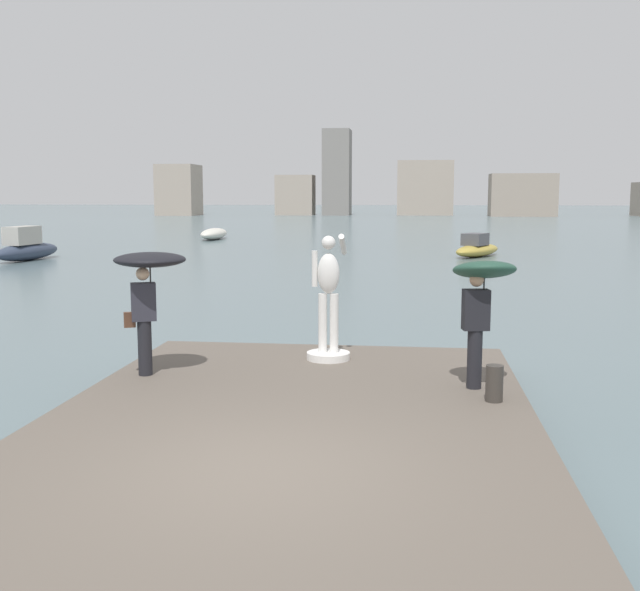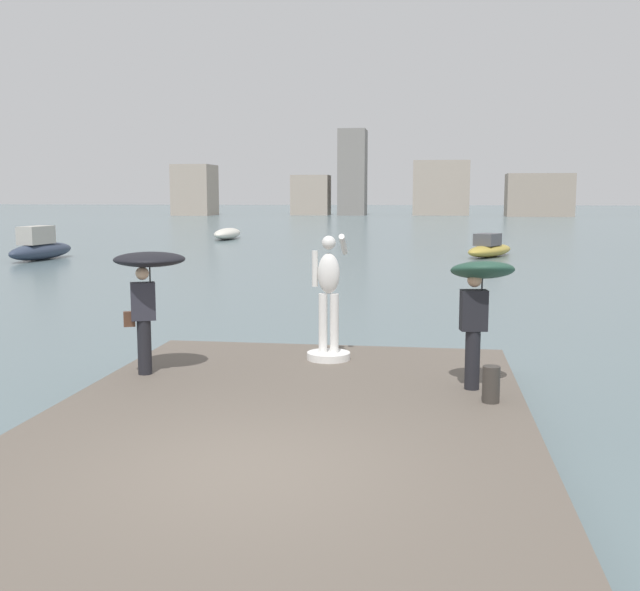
% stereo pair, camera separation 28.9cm
% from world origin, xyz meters
% --- Properties ---
extents(ground_plane, '(400.00, 400.00, 0.00)m').
position_xyz_m(ground_plane, '(0.00, 40.00, 0.00)').
color(ground_plane, slate).
extents(pier, '(6.41, 9.64, 0.40)m').
position_xyz_m(pier, '(0.00, 1.82, 0.20)').
color(pier, '#60564C').
rests_on(pier, ground).
extents(statue_white_figure, '(0.76, 0.94, 2.19)m').
position_xyz_m(statue_white_figure, '(0.12, 5.37, 1.29)').
color(statue_white_figure, white).
rests_on(statue_white_figure, pier).
extents(onlooker_left, '(1.48, 1.48, 1.96)m').
position_xyz_m(onlooker_left, '(-2.58, 3.92, 1.98)').
color(onlooker_left, black).
rests_on(onlooker_left, pier).
extents(onlooker_right, '(1.06, 1.09, 1.97)m').
position_xyz_m(onlooker_right, '(2.57, 3.69, 1.89)').
color(onlooker_right, black).
rests_on(onlooker_right, pier).
extents(mooring_bollard, '(0.24, 0.24, 0.51)m').
position_xyz_m(mooring_bollard, '(2.72, 2.95, 0.66)').
color(mooring_bollard, '#38332D').
rests_on(mooring_bollard, pier).
extents(boat_near, '(1.63, 5.17, 1.71)m').
position_xyz_m(boat_near, '(-17.61, 28.11, 0.63)').
color(boat_near, '#2D384C').
rests_on(boat_near, ground).
extents(boat_mid, '(1.49, 5.16, 0.82)m').
position_xyz_m(boat_mid, '(-13.00, 46.81, 0.41)').
color(boat_mid, silver).
rests_on(boat_mid, ground).
extents(boat_rightward, '(3.32, 4.67, 1.25)m').
position_xyz_m(boat_rightward, '(4.94, 33.26, 0.44)').
color(boat_rightward, '#B2993D').
rests_on(boat_rightward, ground).
extents(distant_skyline, '(82.39, 11.39, 13.63)m').
position_xyz_m(distant_skyline, '(0.11, 114.10, 4.13)').
color(distant_skyline, '#A89989').
rests_on(distant_skyline, ground).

